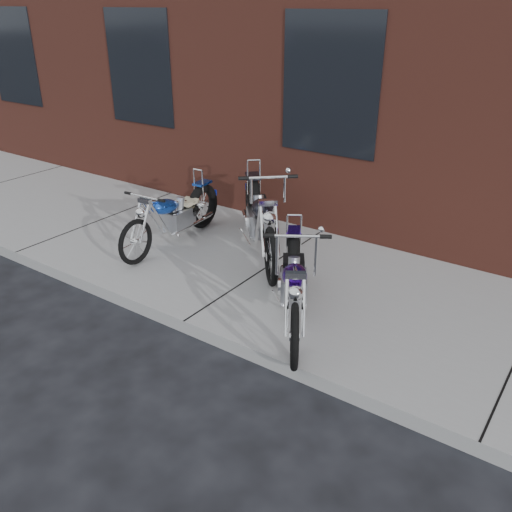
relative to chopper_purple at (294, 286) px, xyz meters
The scene contains 5 objects.
ground 1.27m from the chopper_purple, 142.19° to the right, with size 120.00×120.00×0.00m, color black.
sidewalk 1.29m from the chopper_purple, 138.72° to the left, with size 22.00×3.00×0.15m, color #A0A0A0.
chopper_purple is the anchor object (origin of this frame).
chopper_blue 2.50m from the chopper_purple, 162.02° to the left, with size 0.50×2.06×0.89m.
chopper_third 1.73m from the chopper_purple, 135.95° to the left, with size 1.73×1.89×1.24m.
Camera 1 is at (3.39, -3.52, 3.18)m, focal length 38.00 mm.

